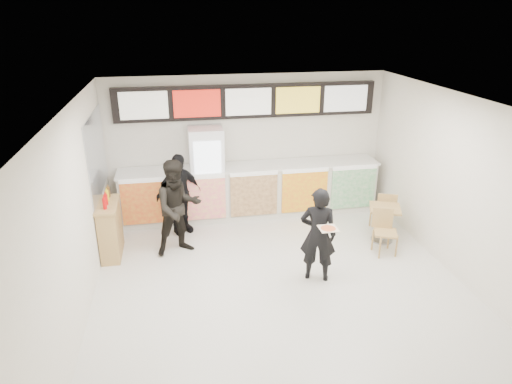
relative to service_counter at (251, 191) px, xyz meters
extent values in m
plane|color=beige|center=(0.00, -3.09, -0.57)|extent=(7.00, 7.00, 0.00)
plane|color=white|center=(0.00, -3.09, 2.43)|extent=(7.00, 7.00, 0.00)
plane|color=silver|center=(0.00, 0.41, 0.93)|extent=(6.00, 0.00, 6.00)
plane|color=silver|center=(-3.00, -3.09, 0.93)|extent=(0.00, 7.00, 7.00)
plane|color=silver|center=(3.00, -3.09, 0.93)|extent=(0.00, 7.00, 7.00)
cube|color=silver|center=(0.00, 0.01, -0.02)|extent=(5.50, 0.70, 1.10)
cube|color=silver|center=(0.00, 0.01, 0.55)|extent=(5.56, 0.76, 0.04)
cube|color=red|center=(-2.20, -0.37, 0.03)|extent=(0.99, 0.02, 0.90)
cube|color=#F43679|center=(-1.10, -0.37, 0.03)|extent=(0.99, 0.02, 0.90)
cube|color=brown|center=(0.00, -0.37, 0.03)|extent=(0.99, 0.02, 0.90)
cube|color=yellow|center=(1.10, -0.37, 0.03)|extent=(0.99, 0.02, 0.90)
cube|color=#238E45|center=(2.20, -0.37, 0.03)|extent=(0.99, 0.02, 0.90)
cube|color=black|center=(0.00, 0.33, 1.88)|extent=(5.50, 0.12, 0.70)
cube|color=silver|center=(-2.12, 0.26, 1.88)|extent=(0.95, 0.02, 0.55)
cube|color=red|center=(-1.06, 0.26, 1.88)|extent=(0.95, 0.02, 0.55)
cube|color=white|center=(0.00, 0.26, 1.88)|extent=(0.95, 0.02, 0.55)
cube|color=yellow|center=(1.06, 0.26, 1.88)|extent=(0.95, 0.02, 0.55)
cube|color=silver|center=(2.12, 0.26, 1.88)|extent=(0.95, 0.02, 0.55)
cube|color=white|center=(-0.93, 0.03, 0.43)|extent=(0.70, 0.65, 2.00)
cube|color=white|center=(-0.93, -0.31, 0.48)|extent=(0.54, 0.02, 1.50)
cylinder|color=green|center=(-1.14, -0.27, -0.12)|extent=(0.07, 0.07, 0.22)
cylinder|color=#F45A14|center=(-1.00, -0.27, -0.12)|extent=(0.07, 0.07, 0.22)
cylinder|color=red|center=(-0.86, -0.27, -0.12)|extent=(0.07, 0.07, 0.22)
cylinder|color=#1836B9|center=(-0.72, -0.27, -0.12)|extent=(0.07, 0.07, 0.22)
cylinder|color=#F45A14|center=(-1.14, -0.27, 0.26)|extent=(0.07, 0.07, 0.22)
cylinder|color=red|center=(-1.00, -0.27, 0.26)|extent=(0.07, 0.07, 0.22)
cylinder|color=#1836B9|center=(-0.86, -0.27, 0.26)|extent=(0.07, 0.07, 0.22)
cylinder|color=green|center=(-0.72, -0.27, 0.26)|extent=(0.07, 0.07, 0.22)
cylinder|color=red|center=(-1.14, -0.27, 0.64)|extent=(0.07, 0.07, 0.22)
cylinder|color=#1836B9|center=(-1.00, -0.27, 0.64)|extent=(0.07, 0.07, 0.22)
cylinder|color=green|center=(-0.86, -0.27, 0.64)|extent=(0.07, 0.07, 0.22)
cylinder|color=#F45A14|center=(-0.72, -0.27, 0.64)|extent=(0.07, 0.07, 0.22)
cylinder|color=#1836B9|center=(-1.14, -0.27, 1.02)|extent=(0.07, 0.07, 0.22)
cylinder|color=green|center=(-1.00, -0.27, 1.02)|extent=(0.07, 0.07, 0.22)
cylinder|color=#F45A14|center=(-0.86, -0.27, 1.02)|extent=(0.07, 0.07, 0.22)
cylinder|color=red|center=(-0.72, -0.27, 1.02)|extent=(0.07, 0.07, 0.22)
cube|color=#B2B7BF|center=(-2.99, -0.64, 1.18)|extent=(0.01, 2.00, 1.50)
imported|color=black|center=(0.64, -2.72, 0.24)|extent=(0.69, 0.57, 1.63)
imported|color=black|center=(-1.58, -1.40, 0.33)|extent=(1.03, 0.89, 1.80)
imported|color=black|center=(-1.55, -0.56, 0.25)|extent=(1.05, 0.79, 1.65)
cube|color=beige|center=(0.64, -3.17, 0.58)|extent=(0.28, 0.28, 0.01)
cone|color=#CC7233|center=(0.64, -3.17, 0.59)|extent=(0.36, 0.36, 0.02)
cube|color=tan|center=(2.32, -1.66, 0.12)|extent=(0.74, 0.74, 0.04)
cylinder|color=gray|center=(2.32, -1.66, -0.23)|extent=(0.08, 0.08, 0.68)
cylinder|color=gray|center=(2.32, -1.66, -0.56)|extent=(0.42, 0.42, 0.03)
cube|color=tan|center=(2.13, -2.15, -0.15)|extent=(0.52, 0.52, 0.04)
cube|color=tan|center=(2.13, -1.97, 0.07)|extent=(0.36, 0.16, 0.40)
cube|color=tan|center=(2.51, -1.18, -0.15)|extent=(0.52, 0.52, 0.04)
cube|color=tan|center=(2.51, -1.36, 0.07)|extent=(0.36, 0.16, 0.40)
cube|color=tan|center=(-2.82, -1.27, -0.08)|extent=(0.33, 0.87, 0.98)
cube|color=tan|center=(-2.82, -1.27, 0.43)|extent=(0.37, 0.92, 0.04)
cylinder|color=red|center=(-2.82, -1.51, 0.55)|extent=(0.07, 0.07, 0.20)
cylinder|color=red|center=(-2.82, -1.33, 0.55)|extent=(0.07, 0.07, 0.20)
cylinder|color=yellow|center=(-2.82, -1.14, 0.55)|extent=(0.07, 0.07, 0.20)
cylinder|color=brown|center=(-2.82, -0.97, 0.55)|extent=(0.07, 0.07, 0.20)
camera|label=1|loc=(-1.56, -9.07, 3.67)|focal=32.00mm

